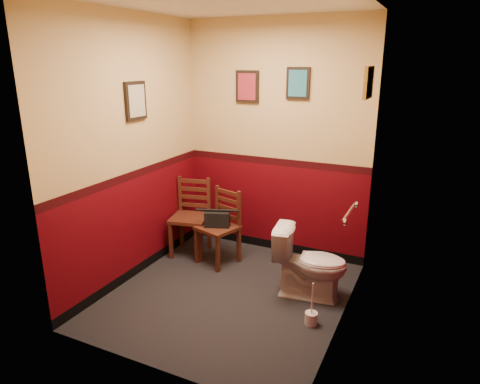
% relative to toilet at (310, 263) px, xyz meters
% --- Properties ---
extents(floor, '(2.20, 2.40, 0.00)m').
position_rel_toilet_xyz_m(floor, '(-0.72, -0.32, -0.35)').
color(floor, black).
rests_on(floor, ground).
extents(ceiling, '(2.20, 2.40, 0.00)m').
position_rel_toilet_xyz_m(ceiling, '(-0.72, -0.32, 2.35)').
color(ceiling, silver).
rests_on(ceiling, ground).
extents(wall_back, '(2.20, 0.00, 2.70)m').
position_rel_toilet_xyz_m(wall_back, '(-0.72, 0.88, 1.00)').
color(wall_back, '#4E040C').
rests_on(wall_back, ground).
extents(wall_front, '(2.20, 0.00, 2.70)m').
position_rel_toilet_xyz_m(wall_front, '(-0.72, -1.52, 1.00)').
color(wall_front, '#4E040C').
rests_on(wall_front, ground).
extents(wall_left, '(0.00, 2.40, 2.70)m').
position_rel_toilet_xyz_m(wall_left, '(-1.82, -0.32, 1.00)').
color(wall_left, '#4E040C').
rests_on(wall_left, ground).
extents(wall_right, '(0.00, 2.40, 2.70)m').
position_rel_toilet_xyz_m(wall_right, '(0.38, -0.32, 1.00)').
color(wall_right, '#4E040C').
rests_on(wall_right, ground).
extents(grab_bar, '(0.05, 0.56, 0.06)m').
position_rel_toilet_xyz_m(grab_bar, '(0.35, -0.07, 0.60)').
color(grab_bar, silver).
rests_on(grab_bar, wall_right).
extents(framed_print_back_a, '(0.28, 0.04, 0.36)m').
position_rel_toilet_xyz_m(framed_print_back_a, '(-1.07, 0.86, 1.60)').
color(framed_print_back_a, black).
rests_on(framed_print_back_a, wall_back).
extents(framed_print_back_b, '(0.26, 0.04, 0.34)m').
position_rel_toilet_xyz_m(framed_print_back_b, '(-0.47, 0.86, 1.65)').
color(framed_print_back_b, black).
rests_on(framed_print_back_b, wall_back).
extents(framed_print_left, '(0.04, 0.30, 0.38)m').
position_rel_toilet_xyz_m(framed_print_left, '(-1.80, -0.22, 1.50)').
color(framed_print_left, black).
rests_on(framed_print_left, wall_left).
extents(framed_print_right, '(0.04, 0.34, 0.28)m').
position_rel_toilet_xyz_m(framed_print_right, '(0.36, 0.28, 1.70)').
color(framed_print_right, olive).
rests_on(framed_print_right, wall_right).
extents(toilet, '(0.76, 0.49, 0.70)m').
position_rel_toilet_xyz_m(toilet, '(0.00, 0.00, 0.00)').
color(toilet, white).
rests_on(toilet, floor).
extents(toilet_brush, '(0.11, 0.11, 0.40)m').
position_rel_toilet_xyz_m(toilet_brush, '(0.16, -0.46, -0.28)').
color(toilet_brush, silver).
rests_on(toilet_brush, floor).
extents(chair_left, '(0.51, 0.51, 0.90)m').
position_rel_toilet_xyz_m(chair_left, '(-1.58, 0.38, 0.10)').
color(chair_left, '#472115').
rests_on(chair_left, floor).
extents(chair_right, '(0.50, 0.50, 0.85)m').
position_rel_toilet_xyz_m(chair_right, '(-1.15, 0.30, 0.08)').
color(chair_right, '#472115').
rests_on(chair_right, floor).
extents(handbag, '(0.31, 0.23, 0.20)m').
position_rel_toilet_xyz_m(handbag, '(-1.16, 0.26, 0.18)').
color(handbag, black).
rests_on(handbag, chair_right).
extents(tp_stack, '(0.22, 0.11, 0.19)m').
position_rel_toilet_xyz_m(tp_stack, '(-0.52, 0.64, -0.27)').
color(tp_stack, silver).
rests_on(tp_stack, floor).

